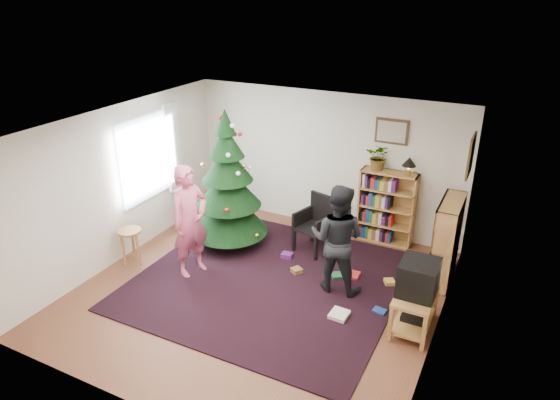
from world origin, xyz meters
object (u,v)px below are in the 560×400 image
at_px(picture_back, 392,131).
at_px(person_by_chair, 337,239).
at_px(bookshelf_back, 387,207).
at_px(crt_tv, 418,278).
at_px(bookshelf_right, 446,240).
at_px(christmas_tree, 228,191).
at_px(table_lamp, 409,163).
at_px(picture_right, 471,156).
at_px(stool, 130,238).
at_px(armchair, 317,221).
at_px(person_standing, 190,221).
at_px(tv_stand, 415,307).
at_px(potted_plant, 379,157).

xyz_separation_m(picture_back, person_by_chair, (-0.18, -1.90, -1.12)).
bearing_deg(bookshelf_back, crt_tv, -65.29).
bearing_deg(bookshelf_right, christmas_tree, 98.06).
bearing_deg(person_by_chair, crt_tv, 157.49).
distance_m(person_by_chair, table_lamp, 1.97).
relative_size(christmas_tree, person_by_chair, 1.45).
bearing_deg(crt_tv, christmas_tree, 165.08).
bearing_deg(picture_right, stool, -157.02).
bearing_deg(person_by_chair, armchair, -57.85).
bearing_deg(person_by_chair, person_standing, 10.73).
relative_size(person_by_chair, table_lamp, 5.44).
relative_size(tv_stand, armchair, 0.88).
relative_size(person_standing, table_lamp, 5.83).
distance_m(bookshelf_back, crt_tv, 2.41).
relative_size(bookshelf_back, bookshelf_right, 1.00).
height_order(picture_back, person_standing, picture_back).
bearing_deg(potted_plant, table_lamp, 0.00).
bearing_deg(table_lamp, bookshelf_back, 180.00).
relative_size(bookshelf_right, potted_plant, 2.81).
xyz_separation_m(bookshelf_back, armchair, (-0.97, -0.78, -0.14)).
height_order(tv_stand, person_by_chair, person_by_chair).
distance_m(armchair, table_lamp, 1.78).
bearing_deg(potted_plant, picture_back, 44.49).
bearing_deg(stool, potted_plant, 38.68).
distance_m(picture_right, bookshelf_back, 1.90).
distance_m(crt_tv, person_standing, 3.40).
relative_size(tv_stand, potted_plant, 1.84).
bearing_deg(picture_back, tv_stand, -65.22).
xyz_separation_m(picture_right, armchair, (-2.23, -0.19, -1.43)).
distance_m(crt_tv, armchair, 2.43).
distance_m(picture_back, tv_stand, 3.03).
distance_m(christmas_tree, person_by_chair, 2.18).
relative_size(crt_tv, armchair, 0.53).
xyz_separation_m(tv_stand, armchair, (-1.97, 1.40, 0.20)).
distance_m(stool, person_standing, 1.13).
distance_m(crt_tv, stool, 4.44).
relative_size(bookshelf_right, crt_tv, 2.54).
bearing_deg(picture_right, armchair, -175.11).
distance_m(picture_right, crt_tv, 2.00).
bearing_deg(table_lamp, tv_stand, -72.04).
xyz_separation_m(bookshelf_right, person_standing, (-3.52, -1.54, 0.22)).
bearing_deg(armchair, bookshelf_back, 55.57).
relative_size(picture_back, bookshelf_right, 0.42).
distance_m(bookshelf_back, stool, 4.28).
bearing_deg(bookshelf_right, crt_tv, 174.96).
height_order(person_by_chair, potted_plant, potted_plant).
bearing_deg(picture_right, table_lamp, 148.49).
height_order(picture_right, christmas_tree, christmas_tree).
height_order(christmas_tree, armchair, christmas_tree).
relative_size(christmas_tree, bookshelf_right, 1.84).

